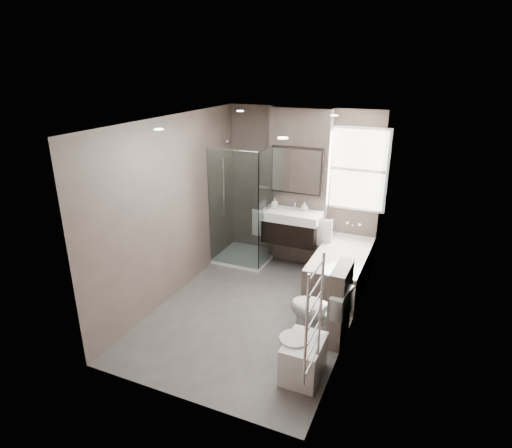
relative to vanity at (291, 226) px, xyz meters
The scene contains 15 objects.
room 1.53m from the vanity, 90.00° to the right, with size 2.70×3.90×2.70m.
vanity_pier 0.66m from the vanity, 90.00° to the left, with size 1.00×0.25×2.60m, color brown.
vanity is the anchor object (origin of this frame).
mirror_cabinet 0.91m from the vanity, 90.00° to the left, with size 0.86×0.08×0.76m.
towel_left 0.56m from the vanity, behind, with size 0.24×0.06×0.44m, color white.
towel_right 0.56m from the vanity, ahead, with size 0.24×0.06×0.44m, color white.
shower_enclosure 0.80m from the vanity, behind, with size 0.90×0.90×2.00m.
bathtub 1.07m from the vanity, 19.37° to the right, with size 0.75×1.60×0.57m.
window 1.37m from the vanity, 26.58° to the left, with size 0.98×0.06×1.33m.
toilet 2.02m from the vanity, 60.72° to the right, with size 0.42×0.74×0.76m, color white.
cistern_box 2.08m from the vanity, 54.16° to the right, with size 0.19×0.55×1.00m.
bidet 2.74m from the vanity, 67.85° to the right, with size 0.48×0.55×0.57m.
towel_radiator 3.30m from the vanity, 67.55° to the right, with size 0.03×0.49×1.10m.
soap_bottle_a 0.47m from the vanity, behind, with size 0.07×0.08×0.17m, color white.
soap_bottle_b 0.39m from the vanity, 31.89° to the left, with size 0.11×0.11×0.14m, color white.
Camera 1 is at (2.08, -4.80, 3.25)m, focal length 30.00 mm.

